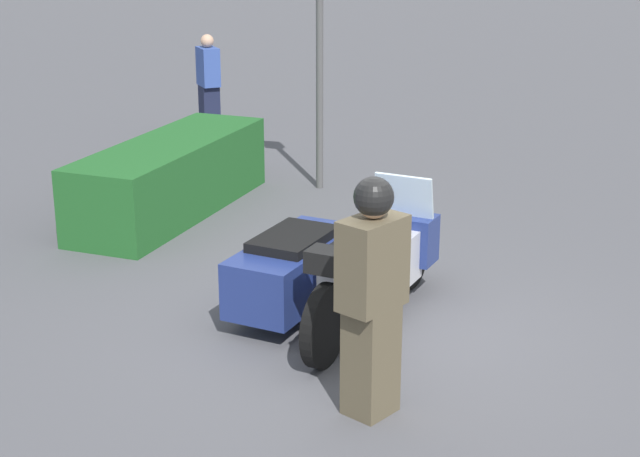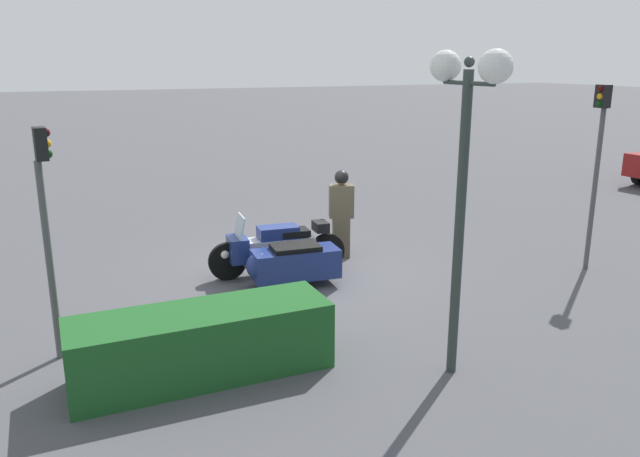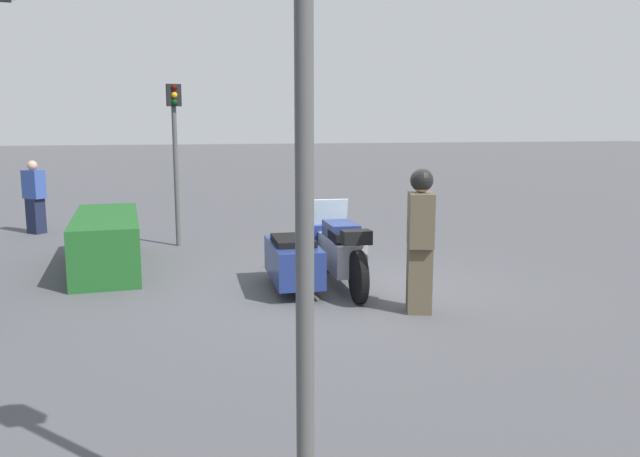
{
  "view_description": "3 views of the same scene",
  "coord_description": "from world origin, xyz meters",
  "px_view_note": "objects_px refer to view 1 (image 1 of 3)",
  "views": [
    {
      "loc": [
        -7.12,
        -2.46,
        3.49
      ],
      "look_at": [
        0.32,
        0.43,
        0.82
      ],
      "focal_mm": 55.0,
      "sensor_mm": 36.0,
      "label": 1
    },
    {
      "loc": [
        4.09,
        10.22,
        3.79
      ],
      "look_at": [
        -0.11,
        0.77,
        1.01
      ],
      "focal_mm": 35.0,
      "sensor_mm": 36.0,
      "label": 2
    },
    {
      "loc": [
        -7.84,
        2.83,
        2.23
      ],
      "look_at": [
        0.48,
        0.25,
        0.82
      ],
      "focal_mm": 35.0,
      "sensor_mm": 36.0,
      "label": 3
    }
  ],
  "objects_px": {
    "hedge_bush_curbside": "(171,177)",
    "traffic_light_near": "(319,29)",
    "officer_rider": "(372,292)",
    "police_motorcycle": "(334,263)",
    "pedestrian_bystander": "(209,84)"
  },
  "relations": [
    {
      "from": "police_motorcycle",
      "to": "officer_rider",
      "type": "distance_m",
      "value": 1.86
    },
    {
      "from": "officer_rider",
      "to": "traffic_light_near",
      "type": "xyz_separation_m",
      "value": [
        5.28,
        2.46,
        1.09
      ]
    },
    {
      "from": "police_motorcycle",
      "to": "pedestrian_bystander",
      "type": "xyz_separation_m",
      "value": [
        6.07,
        4.38,
        0.3
      ]
    },
    {
      "from": "police_motorcycle",
      "to": "officer_rider",
      "type": "height_order",
      "value": "officer_rider"
    },
    {
      "from": "hedge_bush_curbside",
      "to": "pedestrian_bystander",
      "type": "distance_m",
      "value": 4.26
    },
    {
      "from": "officer_rider",
      "to": "hedge_bush_curbside",
      "type": "distance_m",
      "value": 5.25
    },
    {
      "from": "hedge_bush_curbside",
      "to": "traffic_light_near",
      "type": "xyz_separation_m",
      "value": [
        1.59,
        -1.25,
        1.59
      ]
    },
    {
      "from": "police_motorcycle",
      "to": "pedestrian_bystander",
      "type": "bearing_deg",
      "value": 40.93
    },
    {
      "from": "traffic_light_near",
      "to": "officer_rider",
      "type": "bearing_deg",
      "value": 19.68
    },
    {
      "from": "traffic_light_near",
      "to": "pedestrian_bystander",
      "type": "relative_size",
      "value": 1.95
    },
    {
      "from": "hedge_bush_curbside",
      "to": "police_motorcycle",
      "type": "bearing_deg",
      "value": -126.75
    },
    {
      "from": "hedge_bush_curbside",
      "to": "pedestrian_bystander",
      "type": "xyz_separation_m",
      "value": [
        3.96,
        1.54,
        0.35
      ]
    },
    {
      "from": "officer_rider",
      "to": "traffic_light_near",
      "type": "distance_m",
      "value": 5.93
    },
    {
      "from": "traffic_light_near",
      "to": "police_motorcycle",
      "type": "bearing_deg",
      "value": 17.99
    },
    {
      "from": "hedge_bush_curbside",
      "to": "traffic_light_near",
      "type": "relative_size",
      "value": 1.05
    }
  ]
}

